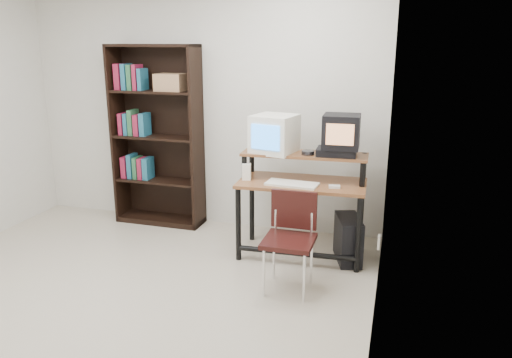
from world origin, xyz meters
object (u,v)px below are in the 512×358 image
(crt_monitor, at_px, (274,134))
(school_chair, at_px, (291,231))
(crt_tv, at_px, (341,132))
(computer_desk, at_px, (302,186))
(pc_tower, at_px, (348,239))
(bookshelf, at_px, (158,135))

(crt_monitor, bearing_deg, school_chair, -54.58)
(crt_tv, bearing_deg, computer_desk, -165.83)
(crt_monitor, xyz_separation_m, school_chair, (0.34, -0.78, -0.65))
(pc_tower, xyz_separation_m, school_chair, (-0.41, -0.67, 0.29))
(crt_monitor, relative_size, pc_tower, 1.01)
(pc_tower, bearing_deg, bookshelf, 150.65)
(computer_desk, height_order, bookshelf, bookshelf)
(crt_monitor, bearing_deg, crt_tv, 12.41)
(crt_monitor, distance_m, crt_tv, 0.63)
(computer_desk, xyz_separation_m, pc_tower, (0.45, -0.02, -0.48))
(school_chair, bearing_deg, pc_tower, 58.46)
(crt_tv, height_order, school_chair, crt_tv)
(crt_tv, distance_m, school_chair, 1.10)
(pc_tower, relative_size, bookshelf, 0.23)
(school_chair, bearing_deg, bookshelf, 146.89)
(crt_monitor, xyz_separation_m, crt_tv, (0.63, 0.01, 0.05))
(crt_tv, bearing_deg, pc_tower, -46.14)
(school_chair, relative_size, bookshelf, 0.41)
(computer_desk, distance_m, school_chair, 0.71)
(crt_tv, bearing_deg, bookshelf, 167.29)
(school_chair, distance_m, bookshelf, 2.17)
(crt_monitor, height_order, school_chair, crt_monitor)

